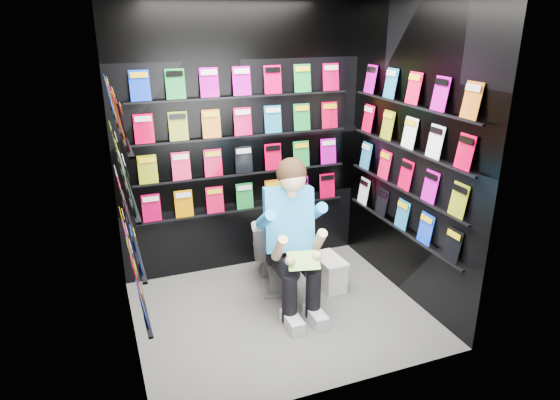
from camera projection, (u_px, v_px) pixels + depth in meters
name	position (u px, v px, depth m)	size (l,w,h in m)	color
floor	(280.00, 313.00, 4.31)	(2.40, 2.40, 0.00)	#60605E
wall_back	(242.00, 141.00, 4.74)	(2.40, 0.04, 2.60)	black
wall_front	(340.00, 214.00, 2.99)	(2.40, 0.04, 2.60)	black
wall_left	(119.00, 187.00, 3.46)	(0.04, 2.00, 2.60)	black
wall_right	(411.00, 154.00, 4.26)	(0.04, 2.00, 2.60)	black
comics_back	(243.00, 141.00, 4.71)	(2.10, 0.06, 1.37)	#DE0A3E
comics_left	(123.00, 185.00, 3.47)	(0.06, 1.70, 1.37)	#DE0A3E
comics_right	(408.00, 154.00, 4.25)	(0.06, 1.70, 1.37)	#DE0A3E
toilet	(272.00, 247.00, 4.69)	(0.42, 0.75, 0.73)	white
longbox	(329.00, 274.00, 4.69)	(0.20, 0.36, 0.27)	silver
longbox_lid	(329.00, 259.00, 4.64)	(0.22, 0.38, 0.03)	silver
reader	(287.00, 220.00, 4.21)	(0.55, 0.81, 1.49)	#1180D5
held_comic	(304.00, 261.00, 3.98)	(0.26, 0.01, 0.18)	#309B5A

